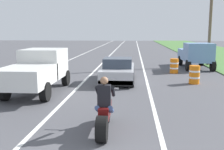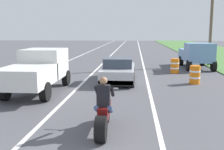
{
  "view_description": "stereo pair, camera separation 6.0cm",
  "coord_description": "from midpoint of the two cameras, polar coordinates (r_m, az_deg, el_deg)",
  "views": [
    {
      "loc": [
        1.03,
        -3.63,
        2.84
      ],
      "look_at": [
        0.12,
        7.59,
        1.0
      ],
      "focal_mm": 42.91,
      "sensor_mm": 36.0,
      "label": 1
    },
    {
      "loc": [
        1.09,
        -3.62,
        2.84
      ],
      "look_at": [
        0.12,
        7.59,
        1.0
      ],
      "focal_mm": 42.91,
      "sensor_mm": 36.0,
      "label": 2
    }
  ],
  "objects": [
    {
      "name": "lane_stripe_centre_dashed",
      "position": [
        23.97,
        -2.24,
        2.47
      ],
      "size": [
        0.14,
        120.0,
        0.01
      ],
      "primitive_type": "cube",
      "color": "white",
      "rests_on": "ground"
    },
    {
      "name": "pickup_truck_right_shoulder_light_blue",
      "position": [
        21.9,
        17.29,
        4.32
      ],
      "size": [
        2.02,
        4.8,
        1.98
      ],
      "color": "#6B93C6",
      "rests_on": "ground"
    },
    {
      "name": "utility_pole_roadside",
      "position": [
        23.87,
        20.21,
        11.76
      ],
      "size": [
        0.24,
        0.24,
        8.22
      ],
      "primitive_type": "cylinder",
      "color": "brown",
      "rests_on": "ground"
    },
    {
      "name": "construction_barrel_mid",
      "position": [
        18.81,
        13.01,
        1.91
      ],
      "size": [
        0.58,
        0.58,
        1.0
      ],
      "color": "orange",
      "rests_on": "ground"
    },
    {
      "name": "sports_car_silver",
      "position": [
        15.24,
        1.17,
        0.94
      ],
      "size": [
        1.84,
        4.3,
        1.37
      ],
      "color": "#B7B7BC",
      "rests_on": "ground"
    },
    {
      "name": "lane_stripe_right_solid",
      "position": [
        23.81,
        6.41,
        2.38
      ],
      "size": [
        0.14,
        120.0,
        0.01
      ],
      "primitive_type": "cube",
      "color": "white",
      "rests_on": "ground"
    },
    {
      "name": "construction_barrel_nearest",
      "position": [
        15.28,
        17.04,
        0.08
      ],
      "size": [
        0.58,
        0.58,
        1.0
      ],
      "color": "orange",
      "rests_on": "ground"
    },
    {
      "name": "pickup_truck_left_lane_white",
      "position": [
        12.94,
        -15.66,
        1.24
      ],
      "size": [
        2.02,
        4.8,
        1.98
      ],
      "color": "silver",
      "rests_on": "ground"
    },
    {
      "name": "motorcycle_with_rider",
      "position": [
        7.52,
        -1.87,
        -8.1
      ],
      "size": [
        0.7,
        2.21,
        1.62
      ],
      "color": "black",
      "rests_on": "ground"
    },
    {
      "name": "lane_stripe_left_solid",
      "position": [
        24.66,
        -10.58,
        2.51
      ],
      "size": [
        0.14,
        120.0,
        0.01
      ],
      "primitive_type": "cube",
      "color": "white",
      "rests_on": "ground"
    }
  ]
}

